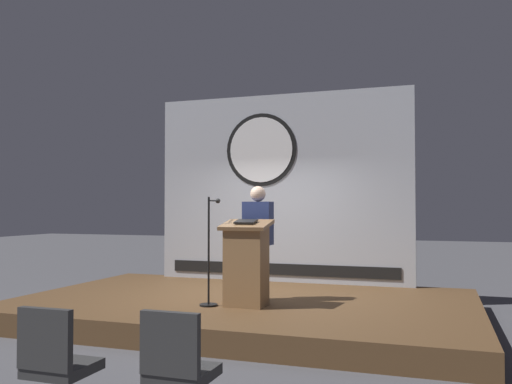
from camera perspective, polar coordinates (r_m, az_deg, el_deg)
ground_plane at (r=7.96m, az=-1.11°, el=-13.31°), size 40.00×40.00×0.00m
stage_platform at (r=7.93m, az=-1.11°, el=-12.25°), size 6.40×4.00×0.30m
banner_display at (r=9.56m, az=2.60°, el=0.51°), size 4.58×0.12×3.32m
podium at (r=7.22m, az=-1.03°, el=-7.56°), size 0.64×0.50×1.15m
speaker_person at (r=7.65m, az=0.21°, el=-5.30°), size 0.40×0.26×1.61m
microphone_stand at (r=7.31m, az=-4.90°, el=-7.99°), size 0.24×0.47×1.45m
audience_chair_left at (r=4.38m, az=-20.42°, el=-16.28°), size 0.44×0.45×0.89m
audience_chair_right at (r=4.04m, az=-8.27°, el=-17.64°), size 0.44×0.45×0.89m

